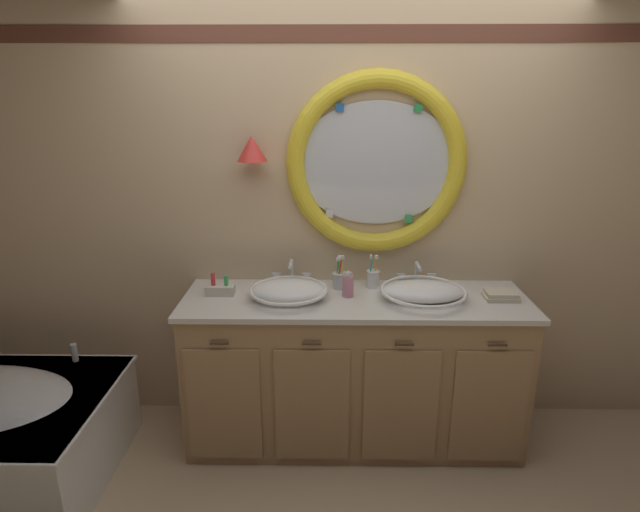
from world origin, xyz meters
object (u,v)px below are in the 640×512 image
folded_hand_towel (501,295)px  sink_basin_right (423,291)px  sink_basin_left (289,290)px  toothbrush_holder_right (373,278)px  soap_dispenser (348,285)px  toiletry_basket (220,289)px  toothbrush_holder_left (339,279)px

folded_hand_towel → sink_basin_right: bearing=-177.9°
folded_hand_towel → sink_basin_left: bearing=-179.2°
toothbrush_holder_right → sink_basin_right: bearing=-35.3°
sink_basin_left → folded_hand_towel: sink_basin_left is taller
toothbrush_holder_right → soap_dispenser: bearing=-137.6°
toothbrush_holder_right → folded_hand_towel: bearing=-13.6°
sink_basin_right → soap_dispenser: 0.42m
sink_basin_right → soap_dispenser: bearing=173.6°
toiletry_basket → sink_basin_right: bearing=-3.2°
sink_basin_right → folded_hand_towel: sink_basin_right is taller
sink_basin_right → toothbrush_holder_right: toothbrush_holder_right is taller
toothbrush_holder_left → toiletry_basket: toothbrush_holder_left is taller
sink_basin_left → toothbrush_holder_right: toothbrush_holder_right is taller
sink_basin_right → toothbrush_holder_right: bearing=144.7°
toothbrush_holder_right → sink_basin_left: bearing=-159.0°
soap_dispenser → toiletry_basket: soap_dispenser is taller
sink_basin_right → folded_hand_towel: (0.44, 0.02, -0.03)m
toothbrush_holder_right → soap_dispenser: toothbrush_holder_right is taller
toothbrush_holder_right → toiletry_basket: (-0.88, -0.12, -0.03)m
soap_dispenser → folded_hand_towel: (0.86, -0.03, -0.04)m
soap_dispenser → toiletry_basket: (-0.73, 0.02, -0.03)m
sink_basin_left → toothbrush_holder_right: bearing=21.0°
soap_dispenser → folded_hand_towel: bearing=-2.0°
soap_dispenser → toiletry_basket: bearing=178.6°
toothbrush_holder_left → folded_hand_towel: bearing=-9.6°
toothbrush_holder_right → folded_hand_towel: (0.70, -0.17, -0.04)m
sink_basin_right → toiletry_basket: toiletry_basket is taller
sink_basin_right → toothbrush_holder_left: bearing=159.9°
soap_dispenser → toothbrush_holder_left: bearing=110.4°
sink_basin_left → sink_basin_right: sink_basin_left is taller
toothbrush_holder_left → sink_basin_right: bearing=-20.1°
sink_basin_right → sink_basin_left: bearing=-180.0°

